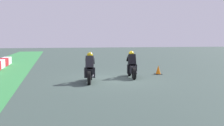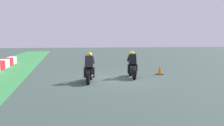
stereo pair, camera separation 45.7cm
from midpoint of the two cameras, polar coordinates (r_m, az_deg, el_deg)
ground_plane at (r=12.89m, az=-0.77°, el=-3.95°), size 120.00×120.00×0.00m
rider_lane_a at (r=13.49m, az=3.79°, el=-0.87°), size 2.04×0.59×1.51m
rider_lane_b at (r=12.01m, az=-6.43°, el=-1.66°), size 2.02×0.63×1.51m
traffic_cone at (r=15.00m, az=10.22°, el=-1.69°), size 0.40×0.40×0.57m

